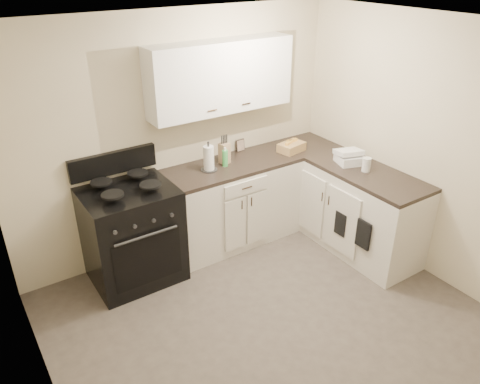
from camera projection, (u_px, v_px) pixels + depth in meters
floor at (282, 333)px, 4.06m from camera, size 3.60×3.60×0.00m
ceiling at (299, 32)px, 2.91m from camera, size 3.60×3.60×0.00m
wall_back at (179, 136)px, 4.82m from camera, size 3.60×0.00×3.60m
wall_right at (439, 155)px, 4.37m from camera, size 0.00×3.60×3.60m
wall_left at (37, 295)px, 2.60m from camera, size 0.00×3.60×3.60m
base_cabinets_back at (230, 205)px, 5.17m from camera, size 1.55×0.60×0.90m
base_cabinets_right at (343, 203)px, 5.22m from camera, size 0.60×1.90×0.90m
countertop_back at (230, 166)px, 4.96m from camera, size 1.55×0.60×0.04m
countertop_right at (347, 164)px, 5.00m from camera, size 0.60×1.90×0.04m
upper_cabinets at (221, 77)px, 4.64m from camera, size 1.55×0.30×0.70m
stove at (132, 237)px, 4.58m from camera, size 0.85×0.73×1.03m
knife_block at (224, 153)px, 4.94m from camera, size 0.12×0.11×0.22m
paper_towel at (209, 158)px, 4.76m from camera, size 0.13×0.13×0.26m
soap_bottle at (225, 158)px, 4.87m from camera, size 0.07×0.07×0.18m
picture_frame at (240, 145)px, 5.26m from camera, size 0.11×0.04×0.13m
wicker_basket at (291, 147)px, 5.26m from camera, size 0.32×0.25×0.10m
countertop_grill at (349, 159)px, 4.96m from camera, size 0.32×0.31×0.09m
glass_jar at (366, 165)px, 4.77m from camera, size 0.09×0.09×0.15m
oven_mitt_near at (363, 235)px, 4.60m from camera, size 0.02×0.17×0.30m
oven_mitt_far at (340, 224)px, 4.85m from camera, size 0.02×0.15×0.26m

